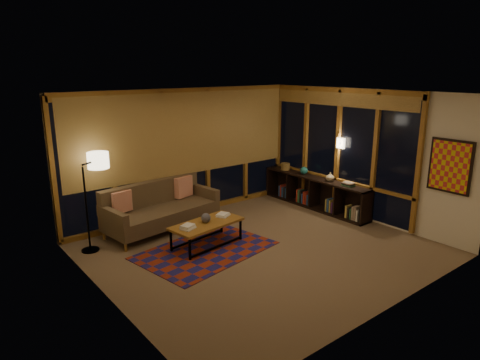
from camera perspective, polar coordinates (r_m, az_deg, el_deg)
floor at (r=7.65m, az=2.82°, el=-9.20°), size 5.50×5.00×0.01m
ceiling at (r=7.00m, az=3.10°, el=11.42°), size 5.50×5.00×0.01m
walls at (r=7.21m, az=2.95°, el=0.65°), size 5.51×5.01×2.70m
window_wall_back at (r=9.13m, az=-7.19°, el=3.58°), size 5.30×0.16×2.60m
window_wall_right at (r=9.52m, az=12.75°, el=3.79°), size 0.16×3.70×2.60m
wall_art at (r=8.26m, az=26.21°, el=1.66°), size 0.06×0.74×0.94m
wall_sconce at (r=9.35m, az=13.30°, el=4.81°), size 0.12×0.18×0.22m
sofa at (r=8.49m, az=-10.35°, el=-3.64°), size 2.34×1.19×0.92m
pillow_left at (r=8.26m, az=-15.53°, el=-3.03°), size 0.41×0.21×0.40m
pillow_right at (r=9.01m, az=-7.55°, el=-1.02°), size 0.45×0.25×0.43m
area_rug at (r=7.61m, az=-4.61°, el=-9.31°), size 2.50×1.88×0.01m
coffee_table at (r=7.73m, az=-4.44°, el=-7.21°), size 1.39×0.78×0.44m
book_stack_a at (r=7.39m, az=-7.03°, el=-6.19°), size 0.30×0.28×0.07m
book_stack_b at (r=7.94m, az=-2.26°, el=-4.68°), size 0.29×0.27×0.05m
ceramic_pot at (r=7.64m, az=-4.57°, el=-5.03°), size 0.18×0.18×0.17m
floor_lamp at (r=7.75m, az=-19.83°, el=-3.11°), size 0.67×0.60×1.69m
bookshelf at (r=9.86m, az=9.92°, el=-1.64°), size 0.40×2.84×0.71m
basket at (r=10.36m, az=6.06°, el=1.81°), size 0.23×0.23×0.16m
teal_bowl at (r=9.98m, az=8.52°, el=1.25°), size 0.20×0.20×0.17m
vase at (r=9.48m, az=11.92°, el=0.44°), size 0.23×0.23×0.20m
shelf_book_stack at (r=9.21m, az=14.22°, el=-0.53°), size 0.22×0.28×0.07m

